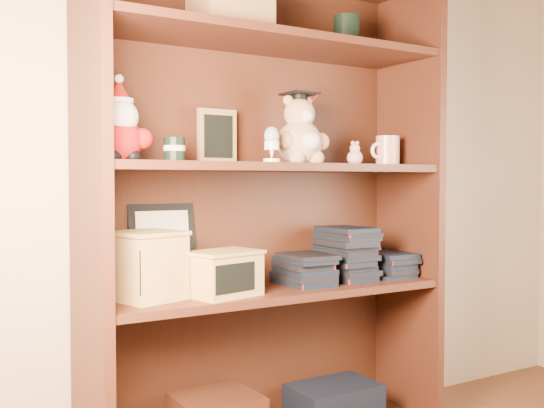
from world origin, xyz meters
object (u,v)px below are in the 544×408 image
at_px(teacher_mug, 387,151).
at_px(treats_box, 147,265).
at_px(grad_teddy_bear, 301,136).
at_px(bookcase, 263,216).

bearing_deg(teacher_mug, treats_box, -179.95).
height_order(teacher_mug, treats_box, teacher_mug).
xyz_separation_m(grad_teddy_bear, teacher_mug, (0.38, 0.01, -0.04)).
bearing_deg(grad_teddy_bear, treats_box, 179.30).
xyz_separation_m(bookcase, teacher_mug, (0.49, -0.05, 0.22)).
relative_size(bookcase, grad_teddy_bear, 6.61).
relative_size(grad_teddy_bear, teacher_mug, 2.02).
bearing_deg(bookcase, teacher_mug, -5.92).
relative_size(bookcase, teacher_mug, 13.34).
bearing_deg(treats_box, teacher_mug, 0.05).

